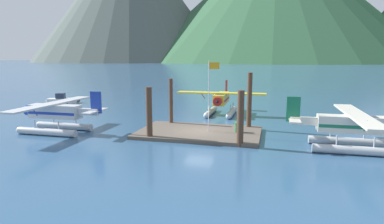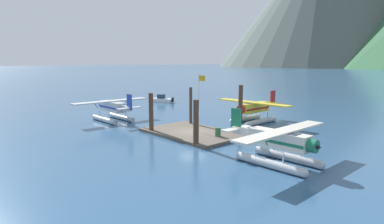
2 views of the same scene
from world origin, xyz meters
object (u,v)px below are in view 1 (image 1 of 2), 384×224
object	(u,v)px
seaplane_silver_port_aft	(55,115)
seaplane_yellow_bow_centre	(221,101)
fuel_drum	(238,127)
flagpole	(210,88)
seaplane_cream_stbd_aft	(352,129)
boat_white_open_west	(62,100)

from	to	relation	value
seaplane_silver_port_aft	seaplane_yellow_bow_centre	bearing A→B (deg)	44.34
fuel_drum	flagpole	bearing A→B (deg)	-174.54
fuel_drum	seaplane_silver_port_aft	world-z (taller)	seaplane_silver_port_aft
flagpole	seaplane_yellow_bow_centre	bearing A→B (deg)	93.45
seaplane_yellow_bow_centre	seaplane_cream_stbd_aft	world-z (taller)	same
seaplane_silver_port_aft	seaplane_cream_stbd_aft	size ratio (longest dim) A/B	1.00
seaplane_yellow_bow_centre	seaplane_cream_stbd_aft	size ratio (longest dim) A/B	1.00
flagpole	seaplane_cream_stbd_aft	world-z (taller)	flagpole
seaplane_silver_port_aft	boat_white_open_west	world-z (taller)	seaplane_silver_port_aft
seaplane_cream_stbd_aft	boat_white_open_west	bearing A→B (deg)	155.77
seaplane_cream_stbd_aft	boat_white_open_west	xyz separation A→B (m)	(-36.21, 16.30, -1.09)
seaplane_yellow_bow_centre	boat_white_open_west	distance (m)	24.92
seaplane_yellow_bow_centre	seaplane_silver_port_aft	xyz separation A→B (m)	(-13.11, -12.81, 0.00)
seaplane_silver_port_aft	fuel_drum	bearing A→B (deg)	10.08
flagpole	seaplane_silver_port_aft	world-z (taller)	flagpole
seaplane_silver_port_aft	seaplane_cream_stbd_aft	xyz separation A→B (m)	(24.73, 0.41, 0.00)
seaplane_yellow_bow_centre	boat_white_open_west	bearing A→B (deg)	170.98
seaplane_cream_stbd_aft	seaplane_silver_port_aft	bearing A→B (deg)	-179.04
flagpole	boat_white_open_west	world-z (taller)	flagpole
fuel_drum	boat_white_open_west	bearing A→B (deg)	153.39
flagpole	seaplane_silver_port_aft	size ratio (longest dim) A/B	0.59
boat_white_open_west	seaplane_cream_stbd_aft	bearing A→B (deg)	-24.23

